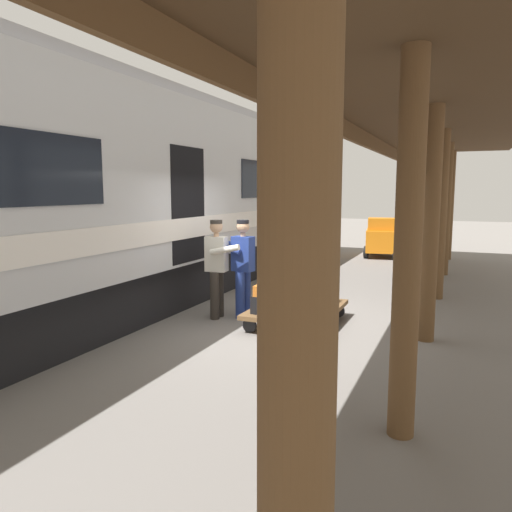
% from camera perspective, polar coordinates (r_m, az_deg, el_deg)
% --- Properties ---
extents(ground_plane, '(60.00, 60.00, 0.00)m').
position_cam_1_polar(ground_plane, '(8.28, 2.72, -7.84)').
color(ground_plane, slate).
extents(platform_canopy, '(3.20, 19.22, 3.56)m').
position_cam_1_polar(platform_canopy, '(7.58, 19.64, 15.19)').
color(platform_canopy, brown).
rests_on(platform_canopy, ground_plane).
extents(train_car, '(3.02, 18.52, 4.00)m').
position_cam_1_polar(train_car, '(9.56, -15.62, 6.48)').
color(train_car, '#B7BABF').
rests_on(train_car, ground_plane).
extents(luggage_cart, '(1.33, 1.80, 0.29)m').
position_cam_1_polar(luggage_cart, '(8.20, 4.71, -6.21)').
color(luggage_cart, brown).
rests_on(luggage_cart, ground_plane).
extents(suitcase_black_hardshell, '(0.45, 0.55, 0.28)m').
position_cam_1_polar(suitcase_black_hardshell, '(7.81, 1.48, -5.53)').
color(suitcase_black_hardshell, black).
rests_on(suitcase_black_hardshell, luggage_cart).
extents(suitcase_gray_aluminum, '(0.47, 0.49, 0.18)m').
position_cam_1_polar(suitcase_gray_aluminum, '(8.55, 7.67, -4.76)').
color(suitcase_gray_aluminum, '#9EA0A5').
rests_on(suitcase_gray_aluminum, luggage_cart).
extents(suitcase_slate_roller, '(0.50, 0.55, 0.21)m').
position_cam_1_polar(suitcase_slate_roller, '(7.62, 5.70, -6.14)').
color(suitcase_slate_roller, '#4C515B').
rests_on(suitcase_slate_roller, luggage_cart).
extents(suitcase_maroon_trunk, '(0.54, 0.64, 0.20)m').
position_cam_1_polar(suitcase_maroon_trunk, '(8.08, 6.74, -5.41)').
color(suitcase_maroon_trunk, maroon).
rests_on(suitcase_maroon_trunk, luggage_cart).
extents(suitcase_red_plastic, '(0.44, 0.56, 0.21)m').
position_cam_1_polar(suitcase_red_plastic, '(8.72, 3.87, -4.35)').
color(suitcase_red_plastic, '#AD231E').
rests_on(suitcase_red_plastic, luggage_cart).
extents(suitcase_olive_duffel, '(0.44, 0.56, 0.23)m').
position_cam_1_polar(suitcase_olive_duffel, '(8.26, 2.74, -4.96)').
color(suitcase_olive_duffel, brown).
rests_on(suitcase_olive_duffel, luggage_cart).
extents(suitcase_teal_softside, '(0.36, 0.53, 0.25)m').
position_cam_1_polar(suitcase_teal_softside, '(7.57, 5.61, -4.44)').
color(suitcase_teal_softside, '#1E666B').
rests_on(suitcase_teal_softside, suitcase_slate_roller).
extents(suitcase_orange_carryall, '(0.37, 0.44, 0.17)m').
position_cam_1_polar(suitcase_orange_carryall, '(7.74, 1.49, -3.94)').
color(suitcase_orange_carryall, '#CC6B23').
rests_on(suitcase_orange_carryall, suitcase_black_hardshell).
extents(suitcase_brown_leather, '(0.47, 0.56, 0.19)m').
position_cam_1_polar(suitcase_brown_leather, '(8.69, 3.91, -3.01)').
color(suitcase_brown_leather, brown).
rests_on(suitcase_brown_leather, suitcase_red_plastic).
extents(porter_in_overalls, '(0.70, 0.48, 1.70)m').
position_cam_1_polar(porter_in_overalls, '(8.51, -1.63, -1.04)').
color(porter_in_overalls, navy).
rests_on(porter_in_overalls, ground_plane).
extents(porter_by_door, '(0.68, 0.45, 1.70)m').
position_cam_1_polar(porter_by_door, '(8.49, -4.45, -1.07)').
color(porter_by_door, '#332D28').
rests_on(porter_by_door, ground_plane).
extents(baggage_tug, '(1.34, 1.84, 1.30)m').
position_cam_1_polar(baggage_tug, '(16.75, 14.52, 2.02)').
color(baggage_tug, orange).
rests_on(baggage_tug, ground_plane).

